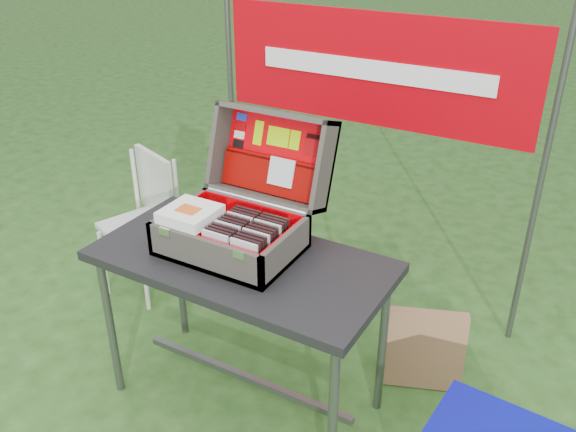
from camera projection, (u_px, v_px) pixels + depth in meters
The scene contains 88 objects.
ground at pixel (260, 413), 2.72m from camera, with size 80.00×80.00×0.00m, color #244816.
table at pixel (244, 332), 2.63m from camera, with size 1.21×0.60×0.76m, color black, non-canonical shape.
table_top at pixel (241, 261), 2.46m from camera, with size 1.21×0.60×0.04m, color black.
table_leg_fl at pixel (111, 327), 2.69m from camera, with size 0.04×0.04×0.72m, color #59595B.
table_leg_fr at pixel (333, 420), 2.22m from camera, with size 0.04×0.04×0.72m, color #59595B.
table_leg_bl at pixel (180, 275), 3.06m from camera, with size 0.04×0.04×0.72m, color #59595B.
table_leg_br at pixel (383, 344), 2.59m from camera, with size 0.04×0.04×0.72m, color #59595B.
table_brace at pixel (246, 377), 2.75m from camera, with size 1.06×0.03×0.03m, color #59595B.
suitcase at pixel (237, 191), 2.43m from camera, with size 0.54×0.55×0.49m, color #454038, non-canonical shape.
suitcase_base_bottom at pixel (231, 248), 2.50m from camera, with size 0.54×0.39×0.02m, color #454038.
suitcase_base_wall_front at pixel (204, 256), 2.33m from camera, with size 0.54×0.02×0.14m, color #454038.
suitcase_base_wall_back at pixel (255, 217), 2.61m from camera, with size 0.54×0.02×0.14m, color #454038.
suitcase_base_wall_left at pixel (180, 220), 2.58m from camera, with size 0.02×0.39×0.14m, color #454038.
suitcase_base_wall_right at pixel (286, 251), 2.35m from camera, with size 0.02×0.39×0.14m, color #454038.
suitcase_liner_floor at pixel (231, 245), 2.49m from camera, with size 0.50×0.34×0.01m, color #F10007.
suitcase_latch_left at pixel (165, 232), 2.37m from camera, with size 0.05×0.01×0.03m, color silver.
suitcase_latch_right at pixel (239, 255), 2.21m from camera, with size 0.05×0.01×0.03m, color silver.
suitcase_hinge at pixel (255, 201), 2.58m from camera, with size 0.02×0.02×0.49m, color silver.
suitcase_lid_back at pixel (278, 155), 2.66m from camera, with size 0.54×0.39×0.02m, color #454038.
suitcase_lid_rim_far at pixel (277, 113), 2.57m from camera, with size 0.54×0.02×0.14m, color #454038.
suitcase_lid_rim_near at pixel (264, 197), 2.64m from camera, with size 0.54×0.02×0.14m, color #454038.
suitcase_lid_rim_left at pixel (221, 145), 2.72m from camera, with size 0.02×0.39×0.14m, color #454038.
suitcase_lid_rim_right at pixel (325, 167), 2.49m from camera, with size 0.02×0.39×0.14m, color #454038.
suitcase_lid_liner at pixel (276, 155), 2.65m from camera, with size 0.49×0.34×0.01m, color #F10007.
suitcase_liner_wall_front at pixel (205, 252), 2.33m from camera, with size 0.50×0.01×0.12m, color #F10007.
suitcase_liner_wall_back at pixel (253, 216), 2.59m from camera, with size 0.50×0.01×0.12m, color #F10007.
suitcase_liner_wall_left at pixel (182, 219), 2.57m from camera, with size 0.01×0.34×0.12m, color #F10007.
suitcase_liner_wall_right at pixel (283, 248), 2.36m from camera, with size 0.01×0.34×0.12m, color #F10007.
suitcase_lid_pocket at pixel (271, 176), 2.65m from camera, with size 0.48×0.15×0.03m, color #7A0502.
suitcase_pocket_edge at pixel (273, 158), 2.63m from camera, with size 0.47×0.02×0.02m, color #7A0502.
suitcase_pocket_cd at pixel (281, 172), 2.60m from camera, with size 0.12×0.12×0.01m, color silver.
lid_sticker_cc_a at pixel (242, 117), 2.70m from camera, with size 0.05×0.03×0.00m, color #1933B2.
lid_sticker_cc_b at pixel (241, 126), 2.71m from camera, with size 0.05×0.03×0.00m, color #A00408.
lid_sticker_cc_c at pixel (239, 135), 2.72m from camera, with size 0.05×0.03×0.00m, color white.
lid_sticker_cc_d at pixel (238, 144), 2.73m from camera, with size 0.05×0.03×0.00m, color black.
lid_card_neon_tall at pixel (258, 133), 2.67m from camera, with size 0.04×0.11×0.00m, color #A9E502.
lid_card_neon_main at pixel (278, 137), 2.63m from camera, with size 0.11×0.08×0.00m, color #A9E502.
lid_card_neon_small at pixel (295, 140), 2.59m from camera, with size 0.05×0.08×0.00m, color #A9E502.
lid_sticker_band at pixel (315, 144), 2.55m from camera, with size 0.10×0.10×0.00m, color #A00408.
lid_sticker_band_bar at pixel (316, 137), 2.54m from camera, with size 0.09×0.02×0.00m, color black.
cd_left_0 at pixel (216, 248), 2.33m from camera, with size 0.12×0.01×0.14m, color silver.
cd_left_1 at pixel (219, 246), 2.35m from camera, with size 0.12×0.01×0.14m, color black.
cd_left_2 at pixel (222, 244), 2.36m from camera, with size 0.12×0.01×0.14m, color black.
cd_left_3 at pixel (225, 241), 2.38m from camera, with size 0.12×0.01×0.14m, color black.
cd_left_4 at pixel (228, 239), 2.39m from camera, with size 0.12×0.01×0.14m, color silver.
cd_left_5 at pixel (231, 236), 2.41m from camera, with size 0.12×0.01×0.14m, color black.
cd_left_6 at pixel (234, 234), 2.43m from camera, with size 0.12×0.01×0.14m, color black.
cd_left_7 at pixel (237, 232), 2.44m from camera, with size 0.12×0.01×0.14m, color black.
cd_left_8 at pixel (240, 230), 2.46m from camera, with size 0.12×0.01×0.14m, color silver.
cd_left_9 at pixel (243, 228), 2.48m from camera, with size 0.12×0.01×0.14m, color black.
cd_left_10 at pixel (246, 225), 2.49m from camera, with size 0.12×0.01×0.14m, color black.
cd_left_11 at pixel (249, 223), 2.51m from camera, with size 0.12×0.01×0.14m, color black.
cd_right_0 at pixel (244, 257), 2.27m from camera, with size 0.12×0.01×0.14m, color silver.
cd_right_1 at pixel (247, 255), 2.29m from camera, with size 0.12×0.01×0.14m, color black.
cd_right_2 at pixel (250, 252), 2.30m from camera, with size 0.12×0.01×0.14m, color black.
cd_right_3 at pixel (253, 250), 2.32m from camera, with size 0.12×0.01×0.14m, color black.
cd_right_4 at pixel (256, 247), 2.34m from camera, with size 0.12×0.01×0.14m, color silver.
cd_right_5 at pixel (259, 245), 2.35m from camera, with size 0.12×0.01×0.14m, color black.
cd_right_6 at pixel (262, 242), 2.37m from camera, with size 0.12×0.01×0.14m, color black.
cd_right_7 at pixel (265, 240), 2.39m from camera, with size 0.12×0.01×0.14m, color black.
cd_right_8 at pixel (268, 238), 2.40m from camera, with size 0.12×0.01×0.14m, color silver.
cd_right_9 at pixel (271, 235), 2.42m from camera, with size 0.12×0.01×0.14m, color black.
cd_right_10 at pixel (273, 233), 2.44m from camera, with size 0.12×0.01×0.14m, color black.
cd_right_11 at pixel (276, 231), 2.45m from camera, with size 0.12×0.01×0.14m, color black.
songbook_0 at pixel (191, 218), 2.44m from camera, with size 0.20×0.20×0.01m, color white.
songbook_1 at pixel (190, 217), 2.44m from camera, with size 0.20×0.20×0.01m, color white.
songbook_2 at pixel (190, 216), 2.43m from camera, with size 0.20×0.20×0.01m, color white.
songbook_3 at pixel (190, 215), 2.43m from camera, with size 0.20×0.20×0.01m, color white.
songbook_4 at pixel (190, 214), 2.43m from camera, with size 0.20×0.20×0.01m, color white.
songbook_5 at pixel (190, 213), 2.43m from camera, with size 0.20×0.20×0.01m, color white.
songbook_6 at pixel (190, 212), 2.42m from camera, with size 0.20×0.20×0.01m, color white.
songbook_7 at pixel (190, 210), 2.42m from camera, with size 0.20×0.20×0.01m, color white.
songbook_8 at pixel (190, 209), 2.42m from camera, with size 0.20×0.20×0.01m, color white.
songbook_graphic at pixel (188, 209), 2.41m from camera, with size 0.09×0.07×0.00m, color #D85919.
chair at pixel (139, 229), 3.41m from camera, with size 0.36×0.40×0.79m, color silver, non-canonical shape.
chair_seat at pixel (139, 227), 3.41m from camera, with size 0.36×0.36×0.03m, color silver.
chair_backrest at pixel (155, 184), 3.45m from camera, with size 0.36×0.03×0.38m, color silver.
chair_leg_fl at pixel (104, 263), 3.45m from camera, with size 0.02×0.02×0.40m, color silver.
chair_leg_fr at pixel (145, 278), 3.32m from camera, with size 0.02×0.02×0.40m, color silver.
chair_leg_bl at pixel (140, 240), 3.68m from camera, with size 0.02×0.02×0.40m, color silver.
chair_leg_br at pixel (180, 253), 3.55m from camera, with size 0.02×0.02×0.40m, color silver.
chair_upright_left at pixel (135, 180), 3.52m from camera, with size 0.02×0.02×0.38m, color silver.
chair_upright_right at pixel (177, 191), 3.38m from camera, with size 0.02×0.02×0.38m, color silver.
cardboard_box at pixel (424, 349), 2.81m from camera, with size 0.37×0.06×0.39m, color #9E714E.
banner_post_left at pixel (232, 128), 3.54m from camera, with size 0.03×0.03×1.70m, color #59595B.
banner_post_right at pixel (539, 190), 2.80m from camera, with size 0.03×0.03×1.70m, color #59595B.
banner at pixel (373, 70), 2.95m from camera, with size 1.60×0.01×0.55m, color #A7000A.
banner_text at pixel (372, 70), 2.94m from camera, with size 1.20×0.00×0.10m, color white.
Camera 1 is at (1.10, -1.67, 2.05)m, focal length 38.00 mm.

